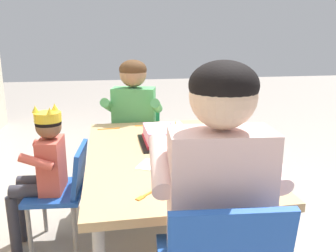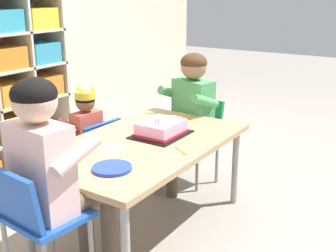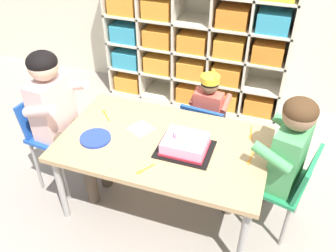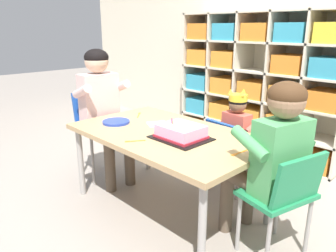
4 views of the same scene
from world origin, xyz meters
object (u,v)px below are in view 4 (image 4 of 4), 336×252
object	(u,v)px
fork_near_cake_tray	(256,141)
fork_by_napkin	(134,141)
classroom_chair_adult_side	(98,122)
paper_plate_stack	(116,122)
activity_table	(167,139)
classroom_chair_guest_side	(284,194)
guest_at_table_side	(272,151)
child_with_crown	(240,128)
classroom_chair_blue	(230,149)
birthday_cake_on_tray	(181,133)
fork_near_child_seat	(139,115)
fork_beside_plate_stack	(239,153)
adult_helper_seated	(103,100)

from	to	relation	value
fork_near_cake_tray	fork_by_napkin	distance (m)	0.76
classroom_chair_adult_side	paper_plate_stack	size ratio (longest dim) A/B	3.65
activity_table	classroom_chair_guest_side	bearing A→B (deg)	5.86
activity_table	guest_at_table_side	world-z (taller)	guest_at_table_side
child_with_crown	classroom_chair_guest_side	distance (m)	0.87
fork_by_napkin	activity_table	bearing A→B (deg)	28.75
fork_by_napkin	classroom_chair_blue	bearing A→B (deg)	20.79
fork_by_napkin	birthday_cake_on_tray	bearing A→B (deg)	-2.24
fork_near_child_seat	activity_table	bearing A→B (deg)	28.65
birthday_cake_on_tray	fork_near_cake_tray	distance (m)	0.47
activity_table	fork_near_cake_tray	xyz separation A→B (m)	(0.52, 0.27, 0.05)
classroom_chair_blue	paper_plate_stack	world-z (taller)	paper_plate_stack
activity_table	paper_plate_stack	bearing A→B (deg)	-164.23
fork_beside_plate_stack	adult_helper_seated	bearing A→B (deg)	97.76
classroom_chair_adult_side	birthday_cake_on_tray	size ratio (longest dim) A/B	2.12
classroom_chair_adult_side	fork_near_cake_tray	world-z (taller)	classroom_chair_adult_side
classroom_chair_guest_side	fork_near_child_seat	size ratio (longest dim) A/B	5.67
classroom_chair_blue	classroom_chair_adult_side	bearing A→B (deg)	34.90
birthday_cake_on_tray	adult_helper_seated	bearing A→B (deg)	-179.49
guest_at_table_side	child_with_crown	bearing A→B (deg)	-119.52
classroom_chair_blue	child_with_crown	distance (m)	0.18
classroom_chair_blue	fork_near_child_seat	size ratio (longest dim) A/B	5.10
adult_helper_seated	paper_plate_stack	size ratio (longest dim) A/B	5.45
classroom_chair_adult_side	guest_at_table_side	xyz separation A→B (m)	(1.54, 0.13, 0.14)
activity_table	fork_near_child_seat	size ratio (longest dim) A/B	11.71
classroom_chair_guest_side	fork_near_cake_tray	xyz separation A→B (m)	(-0.30, 0.19, 0.18)
fork_near_cake_tray	fork_by_napkin	bearing A→B (deg)	129.97
adult_helper_seated	fork_beside_plate_stack	xyz separation A→B (m)	(1.27, 0.06, -0.11)
classroom_chair_blue	classroom_chair_adult_side	xyz separation A→B (m)	(-0.98, -0.56, 0.12)
paper_plate_stack	fork_beside_plate_stack	distance (m)	0.99
fork_beside_plate_stack	classroom_chair_guest_side	bearing A→B (deg)	-73.11
classroom_chair_adult_side	classroom_chair_guest_side	size ratio (longest dim) A/B	1.13
guest_at_table_side	fork_near_child_seat	bearing A→B (deg)	-78.11
child_with_crown	fork_by_napkin	bearing A→B (deg)	84.70
classroom_chair_blue	adult_helper_seated	distance (m)	1.09
adult_helper_seated	classroom_chair_guest_side	size ratio (longest dim) A/B	1.70
fork_near_child_seat	fork_by_napkin	bearing A→B (deg)	3.75
classroom_chair_guest_side	paper_plate_stack	xyz separation A→B (m)	(-1.24, -0.20, 0.18)
adult_helper_seated	child_with_crown	bearing A→B (deg)	-47.23
paper_plate_stack	guest_at_table_side	bearing A→B (deg)	11.41
guest_at_table_side	paper_plate_stack	world-z (taller)	guest_at_table_side
activity_table	fork_by_napkin	size ratio (longest dim) A/B	11.27
classroom_chair_guest_side	paper_plate_stack	size ratio (longest dim) A/B	3.21
child_with_crown	fork_near_cake_tray	bearing A→B (deg)	140.25
guest_at_table_side	fork_beside_plate_stack	size ratio (longest dim) A/B	7.08
adult_helper_seated	fork_near_child_seat	size ratio (longest dim) A/B	9.61
activity_table	birthday_cake_on_tray	world-z (taller)	birthday_cake_on_tray
fork_beside_plate_stack	fork_by_napkin	size ratio (longest dim) A/B	1.19
adult_helper_seated	paper_plate_stack	distance (m)	0.33
adult_helper_seated	fork_near_cake_tray	distance (m)	1.28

